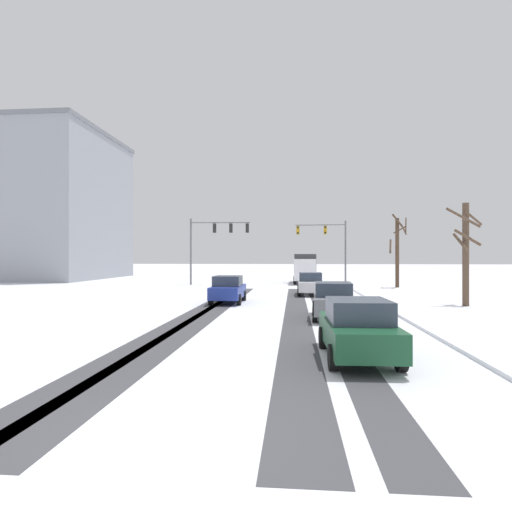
{
  "coord_description": "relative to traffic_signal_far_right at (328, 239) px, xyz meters",
  "views": [
    {
      "loc": [
        2.36,
        -6.51,
        2.77
      ],
      "look_at": [
        0.0,
        19.97,
        2.8
      ],
      "focal_mm": 29.92,
      "sensor_mm": 36.0,
      "label": 1
    }
  ],
  "objects": [
    {
      "name": "sidewalk_kerb_right",
      "position": [
        3.2,
        -25.79,
        -4.55
      ],
      "size": [
        4.0,
        31.38,
        0.12
      ],
      "primitive_type": "cube",
      "color": "white",
      "rests_on": "ground"
    },
    {
      "name": "wheel_track_center",
      "position": [
        -7.62,
        -24.36,
        -4.61
      ],
      "size": [
        1.2,
        31.38,
        0.01
      ],
      "primitive_type": "cube",
      "color": "#424247",
      "rests_on": "ground"
    },
    {
      "name": "ground_plane",
      "position": [
        -5.92,
        -38.62,
        -4.61
      ],
      "size": [
        300.0,
        300.0,
        0.0
      ],
      "primitive_type": "plane",
      "color": "silver"
    },
    {
      "name": "bare_tree_sidewalk_mid",
      "position": [
        5.97,
        -20.48,
        -1.52
      ],
      "size": [
        2.02,
        1.46,
        5.77
      ],
      "color": "brown",
      "rests_on": "ground"
    },
    {
      "name": "car_blue_second",
      "position": [
        -7.48,
        -19.97,
        -3.79
      ],
      "size": [
        1.85,
        4.11,
        1.62
      ],
      "color": "#233899",
      "rests_on": "ground"
    },
    {
      "name": "car_dark_green_fourth",
      "position": [
        -1.84,
        -33.43,
        -3.79
      ],
      "size": [
        1.93,
        4.15,
        1.62
      ],
      "color": "#194C2D",
      "rests_on": "ground"
    },
    {
      "name": "wheel_track_left_lane",
      "position": [
        -3.43,
        -24.36,
        -4.61
      ],
      "size": [
        1.18,
        31.38,
        0.01
      ],
      "primitive_type": "cube",
      "color": "#424247",
      "rests_on": "ground"
    },
    {
      "name": "box_truck_delivery",
      "position": [
        -2.36,
        -0.58,
        -2.98
      ],
      "size": [
        2.52,
        7.48,
        3.02
      ],
      "color": "silver",
      "rests_on": "ground"
    },
    {
      "name": "office_building_far_left_block",
      "position": [
        -36.38,
        6.13,
        4.52
      ],
      "size": [
        19.28,
        18.14,
        18.24
      ],
      "color": "#9399A3",
      "rests_on": "ground"
    },
    {
      "name": "traffic_signal_far_right",
      "position": [
        0.0,
        0.0,
        0.0
      ],
      "size": [
        5.29,
        0.57,
        6.5
      ],
      "color": "slate",
      "rests_on": "ground"
    },
    {
      "name": "wheel_track_oncoming",
      "position": [
        -1.99,
        -24.36,
        -4.61
      ],
      "size": [
        0.93,
        31.38,
        0.01
      ],
      "primitive_type": "cube",
      "color": "#424247",
      "rests_on": "ground"
    },
    {
      "name": "car_grey_third",
      "position": [
        -1.82,
        -25.93,
        -3.79
      ],
      "size": [
        1.98,
        4.17,
        1.62
      ],
      "color": "slate",
      "rests_on": "ground"
    },
    {
      "name": "car_white_lead",
      "position": [
        -2.4,
        -14.36,
        -3.79
      ],
      "size": [
        1.85,
        4.11,
        1.62
      ],
      "color": "silver",
      "rests_on": "ground"
    },
    {
      "name": "bare_tree_sidewalk_far",
      "position": [
        5.68,
        -5.99,
        -1.18
      ],
      "size": [
        1.74,
        1.81,
        6.58
      ],
      "color": "#4C3828",
      "rests_on": "ground"
    },
    {
      "name": "wheel_track_right_lane",
      "position": [
        -8.35,
        -24.36,
        -4.61
      ],
      "size": [
        1.04,
        31.38,
        0.01
      ],
      "primitive_type": "cube",
      "color": "#424247",
      "rests_on": "ground"
    },
    {
      "name": "traffic_signal_far_left",
      "position": [
        -11.31,
        -3.9,
        0.18
      ],
      "size": [
        5.91,
        0.76,
        6.5
      ],
      "color": "slate",
      "rests_on": "ground"
    }
  ]
}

